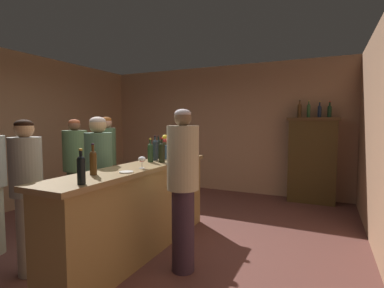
# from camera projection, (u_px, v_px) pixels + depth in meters

# --- Properties ---
(floor) EXTENTS (8.38, 8.38, 0.00)m
(floor) POSITION_uv_depth(u_px,v_px,m) (133.00, 243.00, 3.68)
(floor) COLOR brown
(floor) RESTS_ON ground
(wall_back) EXTENTS (5.61, 0.12, 2.79)m
(wall_back) POSITION_uv_depth(u_px,v_px,m) (220.00, 129.00, 6.53)
(wall_back) COLOR tan
(wall_back) RESTS_ON ground
(bar_counter) EXTENTS (0.53, 2.62, 1.04)m
(bar_counter) POSITION_uv_depth(u_px,v_px,m) (139.00, 209.00, 3.40)
(bar_counter) COLOR olive
(bar_counter) RESTS_ON ground
(display_cabinet) EXTENTS (0.93, 0.38, 1.63)m
(display_cabinet) POSITION_uv_depth(u_px,v_px,m) (312.00, 158.00, 5.49)
(display_cabinet) COLOR #433116
(display_cabinet) RESTS_ON ground
(wine_bottle_riesling) EXTENTS (0.07, 0.07, 0.33)m
(wine_bottle_riesling) POSITION_uv_depth(u_px,v_px,m) (155.00, 149.00, 3.82)
(wine_bottle_riesling) COLOR #232F37
(wine_bottle_riesling) RESTS_ON bar_counter
(wine_bottle_syrah) EXTENTS (0.08, 0.08, 0.32)m
(wine_bottle_syrah) POSITION_uv_depth(u_px,v_px,m) (162.00, 151.00, 3.63)
(wine_bottle_syrah) COLOR black
(wine_bottle_syrah) RESTS_ON bar_counter
(wine_bottle_malbec) EXTENTS (0.07, 0.07, 0.30)m
(wine_bottle_malbec) POSITION_uv_depth(u_px,v_px,m) (81.00, 168.00, 2.35)
(wine_bottle_malbec) COLOR black
(wine_bottle_malbec) RESTS_ON bar_counter
(wine_bottle_pinot) EXTENTS (0.07, 0.07, 0.30)m
(wine_bottle_pinot) POSITION_uv_depth(u_px,v_px,m) (150.00, 152.00, 3.66)
(wine_bottle_pinot) COLOR #1F371E
(wine_bottle_pinot) RESTS_ON bar_counter
(wine_bottle_chardonnay) EXTENTS (0.07, 0.07, 0.31)m
(wine_bottle_chardonnay) POSITION_uv_depth(u_px,v_px,m) (93.00, 161.00, 2.77)
(wine_bottle_chardonnay) COLOR #482D11
(wine_bottle_chardonnay) RESTS_ON bar_counter
(wine_bottle_rose) EXTENTS (0.07, 0.07, 0.32)m
(wine_bottle_rose) POSITION_uv_depth(u_px,v_px,m) (158.00, 148.00, 4.05)
(wine_bottle_rose) COLOR black
(wine_bottle_rose) RESTS_ON bar_counter
(wine_glass_front) EXTENTS (0.07, 0.07, 0.16)m
(wine_glass_front) POSITION_uv_depth(u_px,v_px,m) (192.00, 149.00, 4.24)
(wine_glass_front) COLOR white
(wine_glass_front) RESTS_ON bar_counter
(wine_glass_mid) EXTENTS (0.08, 0.08, 0.13)m
(wine_glass_mid) POSITION_uv_depth(u_px,v_px,m) (142.00, 160.00, 3.17)
(wine_glass_mid) COLOR white
(wine_glass_mid) RESTS_ON bar_counter
(flower_arrangement) EXTENTS (0.16, 0.13, 0.35)m
(flower_arrangement) POSITION_uv_depth(u_px,v_px,m) (168.00, 146.00, 3.96)
(flower_arrangement) COLOR #365271
(flower_arrangement) RESTS_ON bar_counter
(cheese_plate) EXTENTS (0.14, 0.14, 0.01)m
(cheese_plate) POSITION_uv_depth(u_px,v_px,m) (126.00, 172.00, 2.90)
(cheese_plate) COLOR white
(cheese_plate) RESTS_ON bar_counter
(display_bottle_left) EXTENTS (0.08, 0.08, 0.33)m
(display_bottle_left) POSITION_uv_depth(u_px,v_px,m) (300.00, 110.00, 5.52)
(display_bottle_left) COLOR #4C3117
(display_bottle_left) RESTS_ON display_cabinet
(display_bottle_midleft) EXTENTS (0.06, 0.06, 0.32)m
(display_bottle_midleft) POSITION_uv_depth(u_px,v_px,m) (309.00, 110.00, 5.45)
(display_bottle_midleft) COLOR #274C27
(display_bottle_midleft) RESTS_ON display_cabinet
(display_bottle_center) EXTENTS (0.07, 0.07, 0.30)m
(display_bottle_center) POSITION_uv_depth(u_px,v_px,m) (320.00, 111.00, 5.38)
(display_bottle_center) COLOR #17223A
(display_bottle_center) RESTS_ON display_cabinet
(display_bottle_midright) EXTENTS (0.07, 0.07, 0.30)m
(display_bottle_midright) POSITION_uv_depth(u_px,v_px,m) (330.00, 111.00, 5.30)
(display_bottle_midright) COLOR #19361E
(display_bottle_midright) RESTS_ON display_cabinet
(patron_by_cabinet) EXTENTS (0.30, 0.30, 1.57)m
(patron_by_cabinet) POSITION_uv_depth(u_px,v_px,m) (27.00, 189.00, 2.86)
(patron_by_cabinet) COLOR #AD9F91
(patron_by_cabinet) RESTS_ON ground
(patron_tall) EXTENTS (0.32, 0.32, 1.64)m
(patron_tall) POSITION_uv_depth(u_px,v_px,m) (107.00, 159.00, 4.96)
(patron_tall) COLOR brown
(patron_tall) RESTS_ON ground
(patron_near_entrance) EXTENTS (0.35, 0.35, 1.59)m
(patron_near_entrance) POSITION_uv_depth(u_px,v_px,m) (76.00, 168.00, 4.27)
(patron_near_entrance) COLOR #506547
(patron_near_entrance) RESTS_ON ground
(patron_in_grey) EXTENTS (0.33, 0.33, 1.61)m
(patron_in_grey) POSITION_uv_depth(u_px,v_px,m) (99.00, 174.00, 3.58)
(patron_in_grey) COLOR maroon
(patron_in_grey) RESTS_ON ground
(bartender) EXTENTS (0.33, 0.33, 1.68)m
(bartender) POSITION_uv_depth(u_px,v_px,m) (183.00, 183.00, 2.93)
(bartender) COLOR #332433
(bartender) RESTS_ON ground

